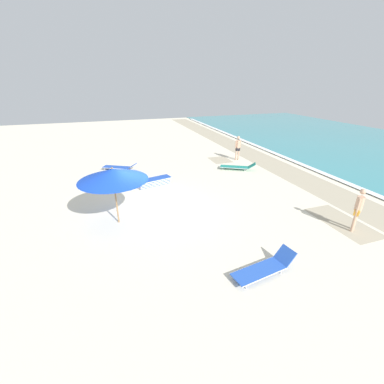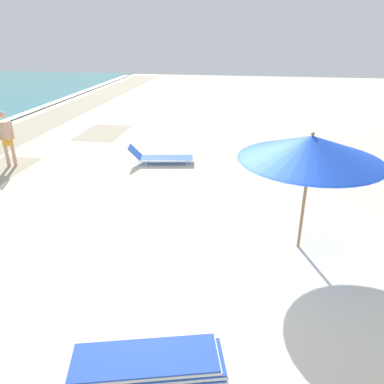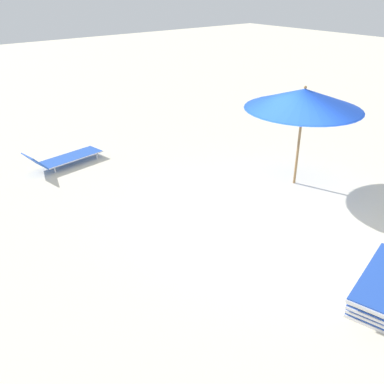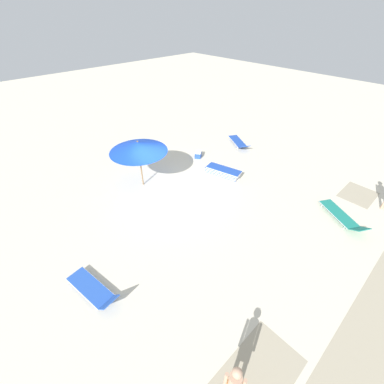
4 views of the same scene
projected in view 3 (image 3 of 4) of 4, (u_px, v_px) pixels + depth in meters
The scene contains 4 objects.
ground_plane at pixel (269, 213), 9.39m from camera, with size 60.00×60.00×0.16m.
beach_umbrella at pixel (304, 99), 9.65m from camera, with size 2.69×2.69×2.40m.
lounger_stack at pixel (384, 283), 6.81m from camera, with size 1.07×2.01×0.41m.
sun_lounger_near_water_left at pixel (64, 158), 11.48m from camera, with size 0.93×2.16×0.59m.
Camera 3 is at (-5.33, 6.43, 4.57)m, focal length 40.00 mm.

